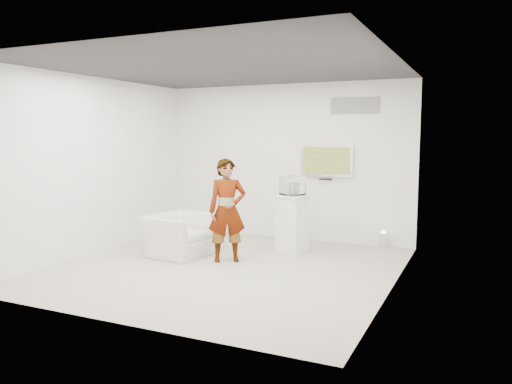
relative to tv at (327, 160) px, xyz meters
The scene contains 10 objects.
room 2.59m from the tv, 109.13° to the right, with size 5.01×5.01×3.00m.
tv is the anchor object (origin of this frame).
logo_decal 1.12m from the tv, ahead, with size 0.90×0.02×0.30m, color slate.
person 2.42m from the tv, 115.82° to the right, with size 0.60×0.40×1.65m, color silver.
armchair 3.06m from the tv, 133.53° to the right, with size 1.06×0.93×0.69m, color silver.
pedestal 1.51m from the tv, 105.43° to the right, with size 0.48×0.48×1.00m, color white.
floor_uplight 1.78m from the tv, ahead, with size 0.20×0.20×0.31m, color white.
vitrine 1.15m from the tv, 105.43° to the right, with size 0.33×0.33×0.33m, color white.
console 1.17m from the tv, 105.43° to the right, with size 0.05×0.16×0.22m, color white.
wii_remote 2.02m from the tv, 115.89° to the right, with size 0.03×0.13×0.03m, color white.
Camera 1 is at (3.54, -6.59, 2.02)m, focal length 35.00 mm.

